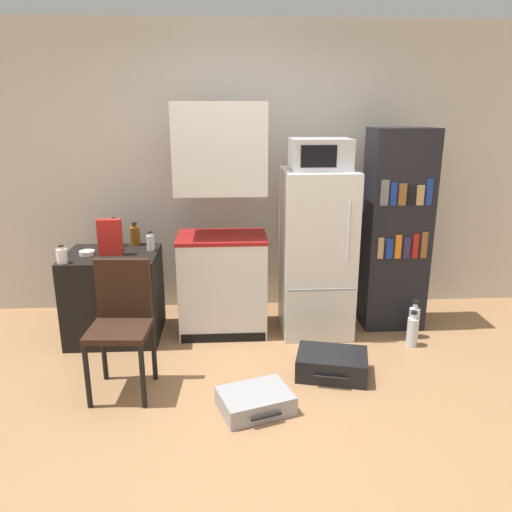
% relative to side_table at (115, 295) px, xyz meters
% --- Properties ---
extents(ground_plane, '(24.00, 24.00, 0.00)m').
position_rel_side_table_xyz_m(ground_plane, '(1.26, -1.28, -0.37)').
color(ground_plane, '#A3754C').
extents(wall_back, '(6.40, 0.10, 2.68)m').
position_rel_side_table_xyz_m(wall_back, '(1.46, 0.72, 0.97)').
color(wall_back, beige).
rests_on(wall_back, ground_plane).
extents(side_table, '(0.76, 0.65, 0.75)m').
position_rel_side_table_xyz_m(side_table, '(0.00, 0.00, 0.00)').
color(side_table, black).
rests_on(side_table, ground_plane).
extents(kitchen_hutch, '(0.76, 0.53, 1.97)m').
position_rel_side_table_xyz_m(kitchen_hutch, '(0.93, 0.06, 0.54)').
color(kitchen_hutch, silver).
rests_on(kitchen_hutch, ground_plane).
extents(refrigerator, '(0.59, 0.61, 1.43)m').
position_rel_side_table_xyz_m(refrigerator, '(1.74, 0.03, 0.34)').
color(refrigerator, silver).
rests_on(refrigerator, ground_plane).
extents(microwave, '(0.49, 0.36, 0.25)m').
position_rel_side_table_xyz_m(microwave, '(1.74, 0.03, 1.18)').
color(microwave, '#B7B7BC').
rests_on(microwave, refrigerator).
extents(bookshelf, '(0.54, 0.41, 1.76)m').
position_rel_side_table_xyz_m(bookshelf, '(2.46, 0.13, 0.51)').
color(bookshelf, black).
rests_on(bookshelf, ground_plane).
extents(bottle_blue_soda, '(0.06, 0.06, 0.26)m').
position_rel_side_table_xyz_m(bottle_blue_soda, '(-0.01, 0.24, 0.48)').
color(bottle_blue_soda, '#1E47A3').
rests_on(bottle_blue_soda, side_table).
extents(bottle_milk_white, '(0.08, 0.08, 0.15)m').
position_rel_side_table_xyz_m(bottle_milk_white, '(-0.32, -0.25, 0.44)').
color(bottle_milk_white, white).
rests_on(bottle_milk_white, side_table).
extents(bottle_clear_short, '(0.07, 0.07, 0.17)m').
position_rel_side_table_xyz_m(bottle_clear_short, '(0.32, 0.08, 0.44)').
color(bottle_clear_short, silver).
rests_on(bottle_clear_short, side_table).
extents(bottle_amber_beer, '(0.09, 0.09, 0.20)m').
position_rel_side_table_xyz_m(bottle_amber_beer, '(0.16, 0.27, 0.46)').
color(bottle_amber_beer, brown).
rests_on(bottle_amber_beer, side_table).
extents(bottle_ketchup_red, '(0.06, 0.06, 0.20)m').
position_rel_side_table_xyz_m(bottle_ketchup_red, '(0.01, 0.11, 0.46)').
color(bottle_ketchup_red, '#AD1914').
rests_on(bottle_ketchup_red, side_table).
extents(bowl, '(0.13, 0.13, 0.03)m').
position_rel_side_table_xyz_m(bowl, '(-0.19, -0.03, 0.39)').
color(bowl, silver).
rests_on(bowl, side_table).
extents(cereal_box, '(0.19, 0.07, 0.30)m').
position_rel_side_table_xyz_m(cereal_box, '(0.01, -0.04, 0.52)').
color(cereal_box, red).
rests_on(cereal_box, side_table).
extents(chair, '(0.42, 0.43, 0.92)m').
position_rel_side_table_xyz_m(chair, '(0.24, -0.85, 0.18)').
color(chair, black).
rests_on(chair, ground_plane).
extents(suitcase_large_flat, '(0.58, 0.47, 0.17)m').
position_rel_side_table_xyz_m(suitcase_large_flat, '(1.74, -0.78, -0.29)').
color(suitcase_large_flat, black).
rests_on(suitcase_large_flat, ground_plane).
extents(suitcase_small_flat, '(0.54, 0.46, 0.13)m').
position_rel_side_table_xyz_m(suitcase_small_flat, '(1.14, -1.20, -0.31)').
color(suitcase_small_flat, '#99999E').
rests_on(suitcase_small_flat, ground_plane).
extents(water_bottle_front, '(0.09, 0.09, 0.31)m').
position_rel_side_table_xyz_m(water_bottle_front, '(2.50, -0.35, -0.24)').
color(water_bottle_front, silver).
rests_on(water_bottle_front, ground_plane).
extents(water_bottle_middle, '(0.09, 0.09, 0.34)m').
position_rel_side_table_xyz_m(water_bottle_middle, '(2.57, -0.19, -0.23)').
color(water_bottle_middle, silver).
rests_on(water_bottle_middle, ground_plane).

